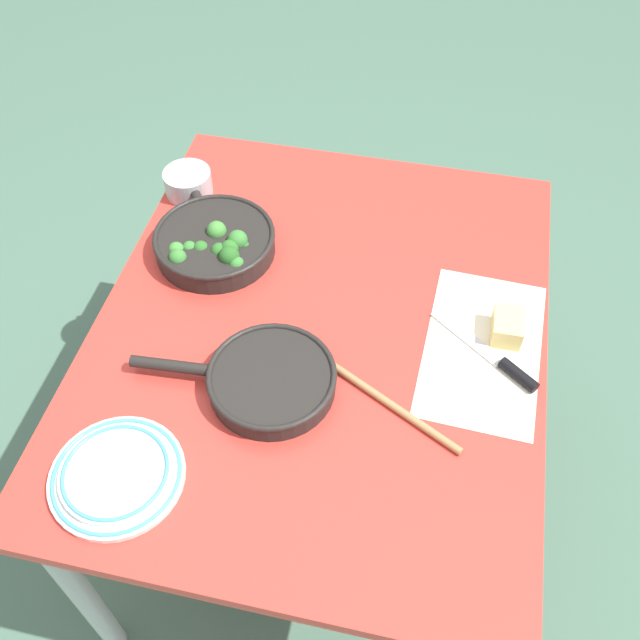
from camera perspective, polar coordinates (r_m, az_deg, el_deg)
ground_plane at (r=2.09m, az=0.00°, el=-13.06°), size 14.00×14.00×0.00m
dining_table_red at (r=1.54m, az=0.00°, el=-2.34°), size 1.15×0.93×0.72m
skillet_broccoli at (r=1.62m, az=-8.43°, el=6.23°), size 0.39×0.31×0.07m
skillet_eggs at (r=1.37m, az=-4.05°, el=-4.76°), size 0.25×0.40×0.05m
wooden_spoon at (r=1.39m, az=2.55°, el=-4.64°), size 0.22×0.38×0.02m
parchment_sheet at (r=1.48m, az=12.88°, el=-2.20°), size 0.40×0.25×0.00m
grater_knife at (r=1.46m, az=14.07°, el=-3.13°), size 0.18×0.23×0.02m
cheese_block at (r=1.49m, az=14.74°, el=-0.54°), size 0.08×0.06×0.05m
dinner_plate_stack at (r=1.33m, az=-15.98°, el=-11.79°), size 0.24×0.24×0.03m
prep_bowl_steel at (r=1.79m, az=-10.51°, el=10.77°), size 0.12×0.12×0.06m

